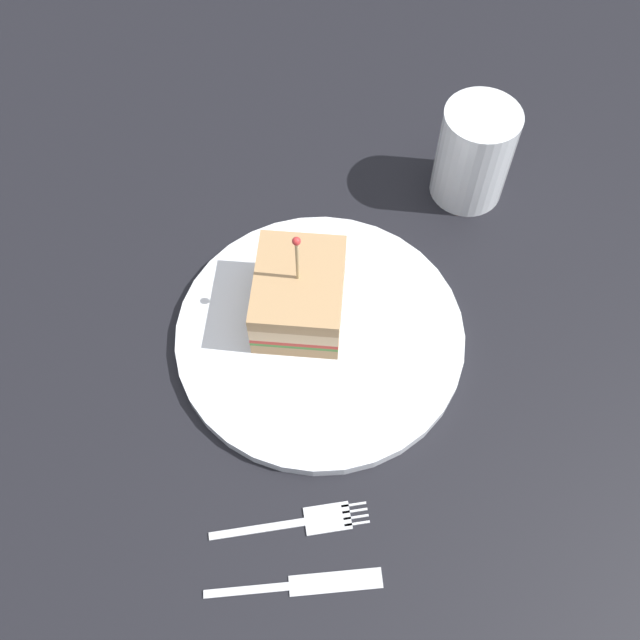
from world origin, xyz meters
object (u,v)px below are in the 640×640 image
object	(u,v)px
fork	(308,521)
knife	(305,585)
drink_glass	(473,158)
plate	(320,335)
sandwich_half_center	(299,294)

from	to	relation	value
fork	knife	world-z (taller)	same
knife	drink_glass	bearing A→B (deg)	137.58
plate	knife	xyz separation A→B (cm)	(19.41, -8.27, -0.42)
drink_glass	knife	xyz separation A→B (cm)	(30.56, -27.92, -4.37)
plate	sandwich_half_center	xyz separation A→B (cm)	(-2.66, -0.96, 3.26)
plate	sandwich_half_center	world-z (taller)	sandwich_half_center
sandwich_half_center	fork	xyz separation A→B (cm)	(17.70, -5.52, -3.68)
sandwich_half_center	drink_glass	distance (cm)	22.31
plate	sandwich_half_center	bearing A→B (deg)	-160.08
sandwich_half_center	knife	bearing A→B (deg)	-18.31
plate	knife	world-z (taller)	plate
plate	knife	size ratio (longest dim) A/B	1.93
drink_glass	fork	size ratio (longest dim) A/B	0.81
drink_glass	fork	distance (cm)	37.26
plate	fork	xyz separation A→B (cm)	(15.04, -6.48, -0.42)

